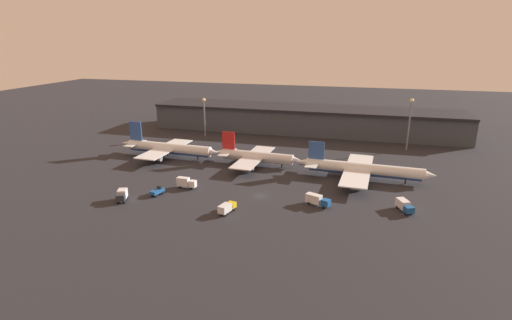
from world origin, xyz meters
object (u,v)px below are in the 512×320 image
object	(u,v)px
airplane_0	(168,148)
service_vehicle_0	(404,205)
service_vehicle_1	(317,200)
service_vehicle_5	(157,191)
service_vehicle_2	(186,182)
airplane_1	(256,157)
service_vehicle_4	(227,208)
service_vehicle_3	(122,195)
airplane_2	(362,169)

from	to	relation	value
airplane_0	service_vehicle_0	bearing A→B (deg)	-15.73
service_vehicle_1	service_vehicle_5	size ratio (longest dim) A/B	1.51
service_vehicle_1	service_vehicle_2	xyz separation A→B (m)	(-44.13, 2.81, 0.16)
airplane_1	service_vehicle_1	distance (m)	43.79
airplane_0	service_vehicle_1	distance (m)	75.01
airplane_1	service_vehicle_4	size ratio (longest dim) A/B	5.23
service_vehicle_4	service_vehicle_5	world-z (taller)	service_vehicle_4
service_vehicle_3	service_vehicle_5	distance (m)	10.88
service_vehicle_0	service_vehicle_5	xyz separation A→B (m)	(-75.51, -7.76, -0.56)
airplane_2	service_vehicle_2	xyz separation A→B (m)	(-56.64, -24.77, -1.62)
airplane_0	airplane_2	distance (m)	79.49
airplane_2	service_vehicle_1	world-z (taller)	airplane_2
service_vehicle_1	service_vehicle_4	size ratio (longest dim) A/B	1.13
airplane_0	service_vehicle_5	size ratio (longest dim) A/B	8.81
airplane_1	airplane_2	xyz separation A→B (m)	(40.67, -5.93, 0.26)
airplane_1	service_vehicle_4	bearing A→B (deg)	-82.10
airplane_0	service_vehicle_0	xyz separation A→B (m)	(91.71, -31.57, -1.97)
airplane_0	service_vehicle_3	world-z (taller)	airplane_0
airplane_2	service_vehicle_0	bearing A→B (deg)	-60.06
airplane_0	airplane_1	distance (m)	38.55
service_vehicle_5	airplane_1	bearing A→B (deg)	-17.52
service_vehicle_2	service_vehicle_1	bearing A→B (deg)	-2.31
airplane_0	service_vehicle_3	bearing A→B (deg)	-76.86
airplane_2	service_vehicle_1	xyz separation A→B (m)	(-12.51, -27.57, -1.78)
service_vehicle_1	service_vehicle_4	distance (m)	27.30
service_vehicle_0	service_vehicle_1	bearing A→B (deg)	-108.38
airplane_0	airplane_2	xyz separation A→B (m)	(79.21, -6.68, -0.10)
airplane_1	service_vehicle_3	xyz separation A→B (m)	(-30.43, -45.81, -1.49)
airplane_0	service_vehicle_0	size ratio (longest dim) A/B	6.32
service_vehicle_2	service_vehicle_4	world-z (taller)	service_vehicle_2
service_vehicle_1	airplane_2	bearing A→B (deg)	88.16
service_vehicle_5	service_vehicle_3	bearing A→B (deg)	144.34
service_vehicle_2	service_vehicle_4	bearing A→B (deg)	-35.85
service_vehicle_0	service_vehicle_2	size ratio (longest dim) A/B	1.11
airplane_0	service_vehicle_4	bearing A→B (deg)	-44.40
airplane_2	service_vehicle_0	size ratio (longest dim) A/B	6.71
airplane_0	service_vehicle_2	size ratio (longest dim) A/B	6.99
service_vehicle_2	service_vehicle_4	size ratio (longest dim) A/B	0.95
airplane_0	airplane_1	size ratio (longest dim) A/B	1.27
airplane_1	service_vehicle_4	world-z (taller)	airplane_1
service_vehicle_4	service_vehicle_5	size ratio (longest dim) A/B	1.33
service_vehicle_0	service_vehicle_1	distance (m)	25.15
airplane_1	service_vehicle_5	xyz separation A→B (m)	(-22.34, -38.58, -2.18)
airplane_0	airplane_1	xyz separation A→B (m)	(38.54, -0.75, -0.36)
service_vehicle_2	airplane_2	bearing A→B (deg)	24.95
service_vehicle_3	service_vehicle_5	bearing A→B (deg)	111.39
service_vehicle_3	service_vehicle_4	world-z (taller)	service_vehicle_3
airplane_1	airplane_2	distance (m)	41.10
service_vehicle_4	service_vehicle_1	bearing A→B (deg)	-50.01
airplane_0	service_vehicle_5	distance (m)	42.61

